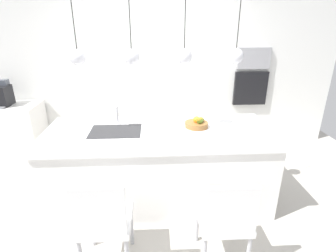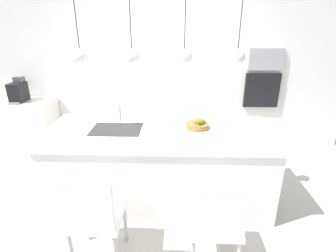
{
  "view_description": "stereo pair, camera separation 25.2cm",
  "coord_description": "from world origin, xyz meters",
  "px_view_note": "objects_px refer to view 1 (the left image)",
  "views": [
    {
      "loc": [
        -0.06,
        -2.73,
        2.04
      ],
      "look_at": [
        0.1,
        0.0,
        0.96
      ],
      "focal_mm": 28.25,
      "sensor_mm": 36.0,
      "label": 1
    },
    {
      "loc": [
        0.19,
        -2.73,
        2.04
      ],
      "look_at": [
        0.1,
        0.0,
        0.96
      ],
      "focal_mm": 28.25,
      "sensor_mm": 36.0,
      "label": 2
    }
  ],
  "objects_px": {
    "oven": "(250,88)",
    "chair_middle": "(225,218)",
    "microwave": "(254,58)",
    "coffee_machine": "(3,95)",
    "fruit_bowl": "(197,123)",
    "chair_near": "(104,220)"
  },
  "relations": [
    {
      "from": "fruit_bowl",
      "to": "chair_near",
      "type": "distance_m",
      "value": 1.46
    },
    {
      "from": "fruit_bowl",
      "to": "chair_middle",
      "type": "distance_m",
      "value": 1.14
    },
    {
      "from": "coffee_machine",
      "to": "chair_middle",
      "type": "bearing_deg",
      "value": -38.26
    },
    {
      "from": "microwave",
      "to": "chair_middle",
      "type": "distance_m",
      "value": 2.93
    },
    {
      "from": "oven",
      "to": "chair_middle",
      "type": "relative_size",
      "value": 0.62
    },
    {
      "from": "oven",
      "to": "chair_near",
      "type": "xyz_separation_m",
      "value": [
        -2.07,
        -2.55,
        -0.46
      ]
    },
    {
      "from": "fruit_bowl",
      "to": "coffee_machine",
      "type": "distance_m",
      "value": 3.02
    },
    {
      "from": "chair_near",
      "to": "chair_middle",
      "type": "relative_size",
      "value": 1.04
    },
    {
      "from": "fruit_bowl",
      "to": "coffee_machine",
      "type": "bearing_deg",
      "value": 156.38
    },
    {
      "from": "coffee_machine",
      "to": "microwave",
      "type": "relative_size",
      "value": 0.7
    },
    {
      "from": "fruit_bowl",
      "to": "microwave",
      "type": "xyz_separation_m",
      "value": [
        1.15,
        1.51,
        0.53
      ]
    },
    {
      "from": "microwave",
      "to": "chair_near",
      "type": "distance_m",
      "value": 3.42
    },
    {
      "from": "coffee_machine",
      "to": "chair_near",
      "type": "distance_m",
      "value": 2.95
    },
    {
      "from": "coffee_machine",
      "to": "chair_middle",
      "type": "height_order",
      "value": "coffee_machine"
    },
    {
      "from": "microwave",
      "to": "chair_middle",
      "type": "xyz_separation_m",
      "value": [
        -1.06,
        -2.55,
        -0.99
      ]
    },
    {
      "from": "chair_near",
      "to": "chair_middle",
      "type": "distance_m",
      "value": 1.02
    },
    {
      "from": "oven",
      "to": "fruit_bowl",
      "type": "bearing_deg",
      "value": -127.36
    },
    {
      "from": "oven",
      "to": "chair_middle",
      "type": "bearing_deg",
      "value": -112.57
    },
    {
      "from": "oven",
      "to": "chair_near",
      "type": "bearing_deg",
      "value": -129.14
    },
    {
      "from": "microwave",
      "to": "coffee_machine",
      "type": "bearing_deg",
      "value": -175.66
    },
    {
      "from": "oven",
      "to": "coffee_machine",
      "type": "bearing_deg",
      "value": -175.66
    },
    {
      "from": "microwave",
      "to": "oven",
      "type": "distance_m",
      "value": 0.5
    }
  ]
}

